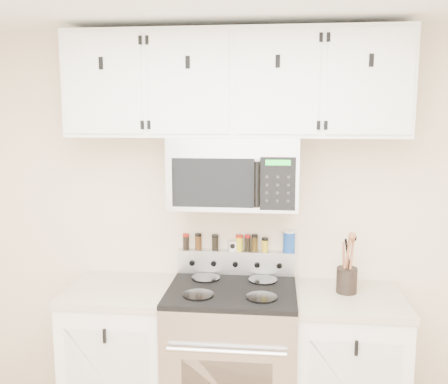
# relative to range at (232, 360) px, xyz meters

# --- Properties ---
(back_wall) EXTENTS (3.50, 0.01, 2.50)m
(back_wall) POSITION_rel_range_xyz_m (0.00, 0.32, 0.76)
(back_wall) COLOR beige
(back_wall) RESTS_ON floor
(range) EXTENTS (0.76, 0.65, 1.10)m
(range) POSITION_rel_range_xyz_m (0.00, 0.00, 0.00)
(range) COLOR #B7B7BA
(range) RESTS_ON floor
(base_cabinet_left) EXTENTS (0.64, 0.62, 0.92)m
(base_cabinet_left) POSITION_rel_range_xyz_m (-0.69, 0.02, -0.03)
(base_cabinet_left) COLOR white
(base_cabinet_left) RESTS_ON floor
(base_cabinet_right) EXTENTS (0.64, 0.62, 0.92)m
(base_cabinet_right) POSITION_rel_range_xyz_m (0.69, 0.02, -0.03)
(base_cabinet_right) COLOR white
(base_cabinet_right) RESTS_ON floor
(microwave) EXTENTS (0.76, 0.44, 0.42)m
(microwave) POSITION_rel_range_xyz_m (0.00, 0.13, 1.14)
(microwave) COLOR #9E9EA3
(microwave) RESTS_ON back_wall
(upper_cabinets) EXTENTS (2.00, 0.35, 0.62)m
(upper_cabinets) POSITION_rel_range_xyz_m (-0.00, 0.15, 1.66)
(upper_cabinets) COLOR white
(upper_cabinets) RESTS_ON back_wall
(utensil_crock) EXTENTS (0.12, 0.12, 0.36)m
(utensil_crock) POSITION_rel_range_xyz_m (0.68, 0.07, 0.52)
(utensil_crock) COLOR black
(utensil_crock) RESTS_ON base_cabinet_right
(kitchen_timer) EXTENTS (0.07, 0.06, 0.06)m
(kitchen_timer) POSITION_rel_range_xyz_m (-0.02, 0.28, 0.64)
(kitchen_timer) COLOR silver
(kitchen_timer) RESTS_ON range
(salt_canister) EXTENTS (0.08, 0.08, 0.14)m
(salt_canister) POSITION_rel_range_xyz_m (0.34, 0.28, 0.68)
(salt_canister) COLOR #164499
(salt_canister) RESTS_ON range
(spice_jar_0) EXTENTS (0.04, 0.04, 0.10)m
(spice_jar_0) POSITION_rel_range_xyz_m (-0.33, 0.28, 0.67)
(spice_jar_0) COLOR black
(spice_jar_0) RESTS_ON range
(spice_jar_1) EXTENTS (0.04, 0.04, 0.11)m
(spice_jar_1) POSITION_rel_range_xyz_m (-0.25, 0.28, 0.67)
(spice_jar_1) COLOR #462910
(spice_jar_1) RESTS_ON range
(spice_jar_2) EXTENTS (0.04, 0.04, 0.10)m
(spice_jar_2) POSITION_rel_range_xyz_m (-0.14, 0.28, 0.67)
(spice_jar_2) COLOR black
(spice_jar_2) RESTS_ON range
(spice_jar_3) EXTENTS (0.05, 0.05, 0.10)m
(spice_jar_3) POSITION_rel_range_xyz_m (0.02, 0.28, 0.67)
(spice_jar_3) COLOR yellow
(spice_jar_3) RESTS_ON range
(spice_jar_4) EXTENTS (0.04, 0.04, 0.11)m
(spice_jar_4) POSITION_rel_range_xyz_m (0.07, 0.28, 0.67)
(spice_jar_4) COLOR black
(spice_jar_4) RESTS_ON range
(spice_jar_5) EXTENTS (0.04, 0.04, 0.11)m
(spice_jar_5) POSITION_rel_range_xyz_m (0.12, 0.28, 0.67)
(spice_jar_5) COLOR #3D2D0E
(spice_jar_5) RESTS_ON range
(spice_jar_6) EXTENTS (0.04, 0.04, 0.09)m
(spice_jar_6) POSITION_rel_range_xyz_m (0.19, 0.28, 0.66)
(spice_jar_6) COLOR gold
(spice_jar_6) RESTS_ON range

